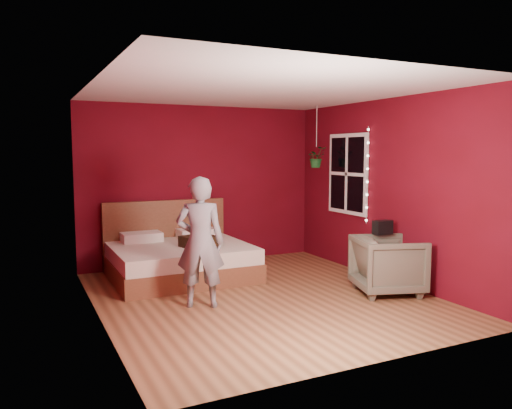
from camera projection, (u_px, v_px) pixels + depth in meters
name	position (u px, v px, depth m)	size (l,w,h in m)	color
floor	(262.00, 297.00, 6.39)	(4.50, 4.50, 0.00)	#94603B
room_walls	(262.00, 165.00, 6.21)	(4.04, 4.54, 2.62)	#5F0A18
window	(348.00, 174.00, 7.89)	(0.05, 0.97, 1.27)	white
fairy_lights	(367.00, 175.00, 7.41)	(0.04, 0.04, 1.45)	silver
bed	(179.00, 258.00, 7.38)	(1.96, 1.67, 1.08)	brown
person	(200.00, 242.00, 5.91)	(0.57, 0.37, 1.56)	gray
armchair	(388.00, 265.00, 6.52)	(0.80, 0.83, 0.75)	#656350
handbag	(383.00, 227.00, 6.64)	(0.26, 0.13, 0.18)	black
throw_pillow	(199.00, 241.00, 7.14)	(0.44, 0.44, 0.16)	black
hanging_plant	(316.00, 157.00, 8.15)	(0.32, 0.28, 1.01)	silver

